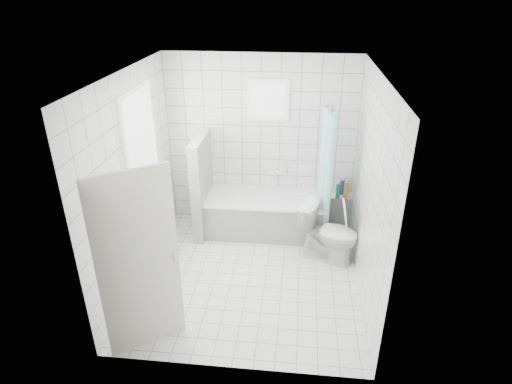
# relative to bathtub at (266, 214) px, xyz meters

# --- Properties ---
(ground) EXTENTS (3.00, 3.00, 0.00)m
(ground) POSITION_rel_bathtub_xyz_m (-0.12, -1.12, -0.29)
(ground) COLOR white
(ground) RESTS_ON ground
(ceiling) EXTENTS (3.00, 3.00, 0.00)m
(ceiling) POSITION_rel_bathtub_xyz_m (-0.12, -1.12, 2.31)
(ceiling) COLOR white
(ceiling) RESTS_ON ground
(wall_back) EXTENTS (2.80, 0.02, 2.60)m
(wall_back) POSITION_rel_bathtub_xyz_m (-0.12, 0.38, 1.01)
(wall_back) COLOR white
(wall_back) RESTS_ON ground
(wall_front) EXTENTS (2.80, 0.02, 2.60)m
(wall_front) POSITION_rel_bathtub_xyz_m (-0.12, -2.62, 1.01)
(wall_front) COLOR white
(wall_front) RESTS_ON ground
(wall_left) EXTENTS (0.02, 3.00, 2.60)m
(wall_left) POSITION_rel_bathtub_xyz_m (-1.52, -1.12, 1.01)
(wall_left) COLOR white
(wall_left) RESTS_ON ground
(wall_right) EXTENTS (0.02, 3.00, 2.60)m
(wall_right) POSITION_rel_bathtub_xyz_m (1.28, -1.12, 1.01)
(wall_right) COLOR white
(wall_right) RESTS_ON ground
(window_left) EXTENTS (0.01, 0.90, 1.40)m
(window_left) POSITION_rel_bathtub_xyz_m (-1.48, -0.82, 1.31)
(window_left) COLOR white
(window_left) RESTS_ON wall_left
(window_back) EXTENTS (0.50, 0.01, 0.50)m
(window_back) POSITION_rel_bathtub_xyz_m (-0.02, 0.33, 1.66)
(window_back) COLOR white
(window_back) RESTS_ON wall_back
(window_sill) EXTENTS (0.18, 1.02, 0.08)m
(window_sill) POSITION_rel_bathtub_xyz_m (-1.43, -0.82, 0.57)
(window_sill) COLOR white
(window_sill) RESTS_ON wall_left
(door) EXTENTS (0.67, 0.50, 2.00)m
(door) POSITION_rel_bathtub_xyz_m (-1.05, -2.37, 0.71)
(door) COLOR silver
(door) RESTS_ON ground
(bathtub) EXTENTS (1.78, 0.77, 0.58)m
(bathtub) POSITION_rel_bathtub_xyz_m (0.00, 0.00, 0.00)
(bathtub) COLOR white
(bathtub) RESTS_ON ground
(partition_wall) EXTENTS (0.15, 0.85, 1.50)m
(partition_wall) POSITION_rel_bathtub_xyz_m (-0.95, -0.05, 0.46)
(partition_wall) COLOR white
(partition_wall) RESTS_ON ground
(tiled_ledge) EXTENTS (0.40, 0.24, 0.55)m
(tiled_ledge) POSITION_rel_bathtub_xyz_m (1.10, 0.25, -0.02)
(tiled_ledge) COLOR white
(tiled_ledge) RESTS_ON ground
(toilet) EXTENTS (0.90, 0.70, 0.81)m
(toilet) POSITION_rel_bathtub_xyz_m (0.91, -0.62, 0.11)
(toilet) COLOR white
(toilet) RESTS_ON ground
(curtain_rod) EXTENTS (0.02, 0.80, 0.02)m
(curtain_rod) POSITION_rel_bathtub_xyz_m (0.83, -0.02, 1.71)
(curtain_rod) COLOR silver
(curtain_rod) RESTS_ON wall_back
(shower_curtain) EXTENTS (0.14, 0.48, 1.78)m
(shower_curtain) POSITION_rel_bathtub_xyz_m (0.83, -0.16, 0.81)
(shower_curtain) COLOR #45C4CB
(shower_curtain) RESTS_ON curtain_rod
(tub_faucet) EXTENTS (0.18, 0.06, 0.06)m
(tub_faucet) POSITION_rel_bathtub_xyz_m (0.10, 0.33, 0.56)
(tub_faucet) COLOR silver
(tub_faucet) RESTS_ON wall_back
(sill_bottles) EXTENTS (0.14, 0.60, 0.31)m
(sill_bottles) POSITION_rel_bathtub_xyz_m (-1.42, -0.94, 0.74)
(sill_bottles) COLOR #CB4F6B
(sill_bottles) RESTS_ON window_sill
(ledge_bottles) EXTENTS (0.18, 0.19, 0.26)m
(ledge_bottles) POSITION_rel_bathtub_xyz_m (1.11, 0.23, 0.38)
(ledge_bottles) COLOR #1E1BD9
(ledge_bottles) RESTS_ON tiled_ledge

